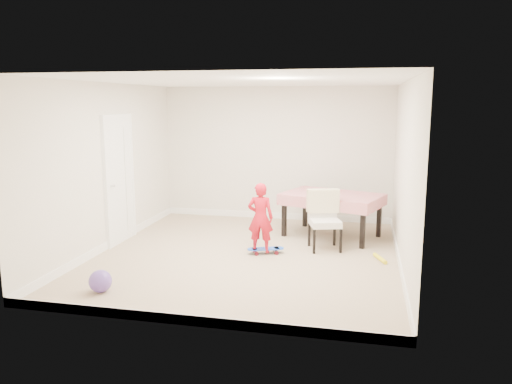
% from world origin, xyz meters
% --- Properties ---
extents(ground, '(5.00, 5.00, 0.00)m').
position_xyz_m(ground, '(0.00, 0.00, 0.00)').
color(ground, tan).
rests_on(ground, ground).
extents(ceiling, '(4.50, 5.00, 0.04)m').
position_xyz_m(ceiling, '(0.00, 0.00, 2.58)').
color(ceiling, white).
rests_on(ceiling, wall_back).
extents(wall_back, '(4.50, 0.04, 2.60)m').
position_xyz_m(wall_back, '(0.00, 2.48, 1.30)').
color(wall_back, silver).
rests_on(wall_back, ground).
extents(wall_front, '(4.50, 0.04, 2.60)m').
position_xyz_m(wall_front, '(0.00, -2.48, 1.30)').
color(wall_front, silver).
rests_on(wall_front, ground).
extents(wall_left, '(0.04, 5.00, 2.60)m').
position_xyz_m(wall_left, '(-2.23, 0.00, 1.30)').
color(wall_left, silver).
rests_on(wall_left, ground).
extents(wall_right, '(0.04, 5.00, 2.60)m').
position_xyz_m(wall_right, '(2.23, 0.00, 1.30)').
color(wall_right, silver).
rests_on(wall_right, ground).
extents(door, '(0.11, 0.94, 2.11)m').
position_xyz_m(door, '(-2.22, 0.30, 1.02)').
color(door, white).
rests_on(door, ground).
extents(baseboard_back, '(4.50, 0.02, 0.12)m').
position_xyz_m(baseboard_back, '(0.00, 2.49, 0.06)').
color(baseboard_back, white).
rests_on(baseboard_back, ground).
extents(baseboard_front, '(4.50, 0.02, 0.12)m').
position_xyz_m(baseboard_front, '(0.00, -2.49, 0.06)').
color(baseboard_front, white).
rests_on(baseboard_front, ground).
extents(baseboard_left, '(0.02, 5.00, 0.12)m').
position_xyz_m(baseboard_left, '(-2.24, 0.00, 0.06)').
color(baseboard_left, white).
rests_on(baseboard_left, ground).
extents(baseboard_right, '(0.02, 5.00, 0.12)m').
position_xyz_m(baseboard_right, '(2.24, 0.00, 0.06)').
color(baseboard_right, white).
rests_on(baseboard_right, ground).
extents(dining_table, '(1.85, 1.49, 0.75)m').
position_xyz_m(dining_table, '(1.18, 1.36, 0.38)').
color(dining_table, red).
rests_on(dining_table, ground).
extents(dining_chair, '(0.66, 0.72, 0.94)m').
position_xyz_m(dining_chair, '(1.13, 0.56, 0.47)').
color(dining_chair, white).
rests_on(dining_chair, ground).
extents(skateboard, '(0.60, 0.39, 0.08)m').
position_xyz_m(skateboard, '(0.26, 0.15, 0.04)').
color(skateboard, blue).
rests_on(skateboard, ground).
extents(child, '(0.40, 0.28, 1.08)m').
position_xyz_m(child, '(0.19, 0.11, 0.54)').
color(child, red).
rests_on(child, ground).
extents(balloon, '(0.28, 0.28, 0.28)m').
position_xyz_m(balloon, '(-1.41, -1.84, 0.14)').
color(balloon, '#6547AA').
rests_on(balloon, ground).
extents(foam_toy, '(0.20, 0.39, 0.06)m').
position_xyz_m(foam_toy, '(1.98, 0.18, 0.03)').
color(foam_toy, yellow).
rests_on(foam_toy, ground).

